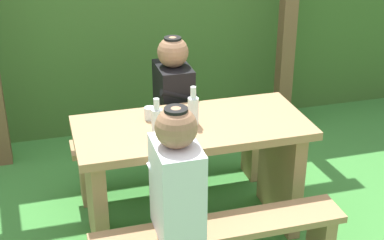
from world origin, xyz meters
The scene contains 10 objects.
ground_plane centered at (0.00, 0.00, 0.00)m, with size 12.00×12.00×0.00m, color #3B8237.
hedge_backdrop centered at (0.00, 1.92, 0.97)m, with size 6.40×0.64×1.94m, color #3B6329.
pergola_post_right centered at (1.19, 1.28, 1.02)m, with size 0.12×0.12×2.03m, color brown.
picnic_table centered at (0.00, 0.00, 0.52)m, with size 1.40×0.64×0.77m.
bench_far centered at (0.00, 0.56, 0.31)m, with size 1.40×0.24×0.42m.
person_white_shirt centered at (-0.24, -0.55, 0.76)m, with size 0.25×0.35×0.72m.
person_black_coat centered at (0.03, 0.55, 0.76)m, with size 0.25×0.35×0.72m.
drinking_glass centered at (-0.23, 0.14, 0.81)m, with size 0.07×0.07×0.08m, color silver.
bottle_left centered at (0.01, 0.00, 0.87)m, with size 0.06×0.06×0.24m.
bottle_right centered at (-0.23, -0.08, 0.86)m, with size 0.06×0.06×0.22m.
Camera 1 is at (-0.83, -2.92, 2.23)m, focal length 52.87 mm.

